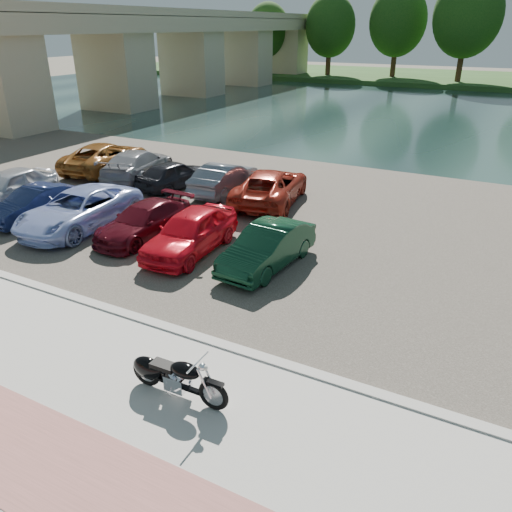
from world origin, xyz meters
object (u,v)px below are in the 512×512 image
at_px(car_1, 35,204).
at_px(car_2, 79,210).
at_px(motorcycle, 170,375).
at_px(car_0, 8,188).

bearing_deg(car_1, car_2, 5.30).
bearing_deg(car_2, car_1, -178.91).
xyz_separation_m(motorcycle, car_0, (-13.54, 6.73, 0.24)).
height_order(motorcycle, car_0, car_0).
bearing_deg(motorcycle, car_2, 143.85).
distance_m(motorcycle, car_2, 10.76).
relative_size(car_1, car_2, 0.74).
bearing_deg(car_1, motorcycle, -26.35).
xyz_separation_m(car_1, car_2, (2.29, 0.13, 0.09)).
bearing_deg(car_0, car_1, -19.43).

